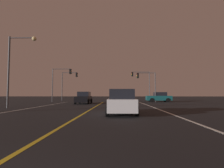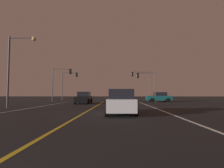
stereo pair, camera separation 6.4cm
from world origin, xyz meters
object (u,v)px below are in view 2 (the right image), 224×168
object	(u,v)px
car_oncoming	(84,98)
street_lamp_left_mid	(16,61)
traffic_light_far_right	(141,79)
traffic_light_near_right	(146,80)
car_crossing_side	(159,97)
car_lead_same_lane	(121,102)
traffic_light_near_left	(62,77)
traffic_light_far_left	(70,80)

from	to	relation	value
car_oncoming	street_lamp_left_mid	world-z (taller)	street_lamp_left_mid
traffic_light_far_right	street_lamp_left_mid	distance (m)	24.14
traffic_light_near_right	car_crossing_side	bearing A→B (deg)	-161.24
car_lead_same_lane	traffic_light_near_right	world-z (taller)	traffic_light_near_right
traffic_light_near_left	traffic_light_far_left	xyz separation A→B (m)	(-0.08, 5.50, 0.01)
traffic_light_near_right	street_lamp_left_mid	size ratio (longest dim) A/B	0.71
car_oncoming	traffic_light_far_left	xyz separation A→B (m)	(-5.03, 10.84, 3.49)
car_lead_same_lane	traffic_light_far_left	distance (m)	26.16
traffic_light_near_right	traffic_light_far_right	size ratio (longest dim) A/B	0.86
car_oncoming	car_lead_same_lane	world-z (taller)	same
traffic_light_far_right	traffic_light_near_left	bearing A→B (deg)	20.72
traffic_light_near_left	street_lamp_left_mid	bearing A→B (deg)	-91.31
traffic_light_near_left	traffic_light_far_right	bearing A→B (deg)	20.72
car_crossing_side	car_lead_same_lane	xyz separation A→B (m)	(-7.03, -19.18, 0.00)
car_lead_same_lane	traffic_light_near_right	bearing A→B (deg)	-14.25
car_crossing_side	car_oncoming	distance (m)	13.56
car_crossing_side	traffic_light_far_right	size ratio (longest dim) A/B	0.73
car_oncoming	traffic_light_far_right	world-z (taller)	traffic_light_far_right
traffic_light_far_left	street_lamp_left_mid	world-z (taller)	street_lamp_left_mid
traffic_light_far_left	street_lamp_left_mid	distance (m)	19.03
car_lead_same_lane	traffic_light_near_left	xyz separation A→B (m)	(-10.01, 18.38, 3.48)
traffic_light_far_left	traffic_light_near_left	bearing A→B (deg)	-89.17
car_lead_same_lane	traffic_light_far_right	xyz separation A→B (m)	(4.53, 23.88, 3.57)
car_crossing_side	car_lead_same_lane	size ratio (longest dim) A/B	1.00
car_lead_same_lane	traffic_light_near_left	world-z (taller)	traffic_light_near_left
car_oncoming	traffic_light_near_right	size ratio (longest dim) A/B	0.85
car_oncoming	traffic_light_near_left	distance (m)	8.07
car_oncoming	street_lamp_left_mid	distance (m)	10.45
traffic_light_near_left	traffic_light_far_left	distance (m)	5.50
traffic_light_near_right	car_oncoming	bearing A→B (deg)	28.77
car_oncoming	traffic_light_far_left	bearing A→B (deg)	-155.11
traffic_light_far_right	car_lead_same_lane	bearing A→B (deg)	79.25
car_oncoming	traffic_light_far_left	world-z (taller)	traffic_light_far_left
car_oncoming	traffic_light_near_left	xyz separation A→B (m)	(-4.95, 5.34, 3.48)
car_crossing_side	traffic_light_far_right	bearing A→B (deg)	-62.02
traffic_light_far_right	traffic_light_far_left	xyz separation A→B (m)	(-14.62, 0.00, -0.08)
car_oncoming	car_lead_same_lane	distance (m)	13.99
street_lamp_left_mid	traffic_light_near_left	bearing A→B (deg)	88.69
traffic_light_near_right	traffic_light_far_right	xyz separation A→B (m)	(-0.14, 5.50, 0.61)
traffic_light_near_right	car_lead_same_lane	bearing A→B (deg)	75.75
car_lead_same_lane	traffic_light_near_right	distance (m)	19.20
car_oncoming	traffic_light_far_right	xyz separation A→B (m)	(9.59, 10.84, 3.57)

